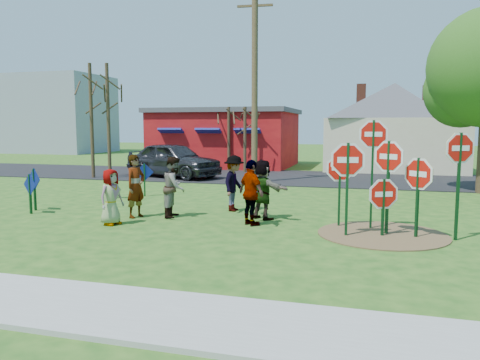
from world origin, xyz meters
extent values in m
plane|color=#1E4E16|center=(0.00, 0.00, 0.00)|extent=(120.00, 120.00, 0.00)
cube|color=#9E9E99|center=(0.00, -7.20, 0.04)|extent=(22.00, 1.80, 0.08)
cube|color=black|center=(0.00, 11.50, 0.02)|extent=(120.00, 7.50, 0.04)
cylinder|color=brown|center=(4.50, -1.00, 0.01)|extent=(3.20, 3.20, 0.03)
cube|color=maroon|center=(-5.50, 18.00, 1.80)|extent=(9.00, 7.00, 3.60)
cube|color=#4C4C51|center=(-5.50, 18.00, 3.75)|extent=(9.40, 7.40, 0.30)
cube|color=navy|center=(-8.00, 14.40, 2.40)|extent=(1.60, 0.78, 0.45)
cube|color=navy|center=(-5.50, 14.40, 2.40)|extent=(1.60, 0.78, 0.45)
cube|color=navy|center=(-3.00, 14.40, 2.40)|extent=(1.60, 0.78, 0.45)
cube|color=beige|center=(5.50, 18.00, 1.60)|extent=(8.00, 7.00, 3.20)
pyramid|color=#4C4C51|center=(5.50, 18.00, 5.40)|extent=(9.40, 9.40, 2.20)
cube|color=brown|center=(3.50, 17.00, 4.60)|extent=(0.55, 0.55, 1.40)
cube|color=brown|center=(7.50, 19.00, 4.60)|extent=(0.55, 0.55, 1.40)
cube|color=#8C939E|center=(-28.00, 30.00, 4.00)|extent=(10.00, 8.00, 8.00)
cube|color=#103B1A|center=(3.62, -1.38, 1.15)|extent=(0.07, 0.08, 2.31)
cylinder|color=white|center=(3.62, -1.38, 1.89)|extent=(1.13, 0.19, 1.14)
cylinder|color=#BE1109|center=(3.62, -1.38, 1.89)|extent=(0.98, 0.17, 0.98)
cube|color=white|center=(3.62, -1.38, 1.89)|extent=(0.50, 0.08, 0.14)
cube|color=#103B1A|center=(4.21, -0.35, 1.43)|extent=(0.06, 0.07, 2.87)
cylinder|color=white|center=(4.21, -0.35, 2.50)|extent=(1.00, 0.11, 1.01)
cylinder|color=#BE1109|center=(4.21, -0.35, 2.50)|extent=(0.87, 0.10, 0.87)
cube|color=white|center=(4.21, -0.35, 2.50)|extent=(0.44, 0.04, 0.13)
cylinder|color=gold|center=(4.21, -0.35, 2.50)|extent=(1.00, 0.10, 1.01)
cube|color=#103B1A|center=(4.59, -0.92, 1.18)|extent=(0.08, 0.09, 2.35)
cylinder|color=white|center=(4.59, -0.92, 1.96)|extent=(0.93, 0.56, 1.07)
cylinder|color=#BE1109|center=(4.59, -0.92, 1.96)|extent=(0.80, 0.49, 0.92)
cube|color=white|center=(4.59, -0.92, 1.96)|extent=(0.41, 0.25, 0.13)
cube|color=#103B1A|center=(6.17, -1.08, 1.28)|extent=(0.08, 0.08, 2.56)
cylinder|color=white|center=(6.17, -1.08, 2.19)|extent=(0.92, 0.42, 1.00)
cylinder|color=#BE1109|center=(6.17, -1.08, 2.19)|extent=(0.80, 0.37, 0.86)
cube|color=white|center=(6.17, -1.08, 2.19)|extent=(0.40, 0.19, 0.12)
cylinder|color=gold|center=(6.17, -1.08, 2.19)|extent=(0.92, 0.42, 1.00)
cube|color=#103B1A|center=(4.49, -1.17, 0.71)|extent=(0.08, 0.08, 1.43)
cylinder|color=white|center=(4.49, -1.17, 1.06)|extent=(0.94, 0.44, 1.02)
cylinder|color=#BE1109|center=(4.49, -1.17, 1.06)|extent=(0.81, 0.38, 0.88)
cube|color=white|center=(4.49, -1.17, 1.06)|extent=(0.41, 0.19, 0.13)
cube|color=#103B1A|center=(5.28, -1.11, 0.98)|extent=(0.09, 0.09, 1.95)
cylinder|color=white|center=(5.28, -1.11, 1.57)|extent=(0.83, 0.69, 1.06)
cylinder|color=#BE1109|center=(5.28, -1.11, 1.57)|extent=(0.71, 0.60, 0.91)
cube|color=white|center=(5.28, -1.11, 1.57)|extent=(0.36, 0.30, 0.13)
cylinder|color=gold|center=(5.28, -1.11, 1.57)|extent=(0.82, 0.69, 1.06)
cube|color=#103B1A|center=(3.38, -0.28, 0.98)|extent=(0.06, 0.08, 1.95)
cylinder|color=white|center=(3.38, -0.28, 1.59)|extent=(0.98, 0.21, 1.00)
cylinder|color=#BE1109|center=(3.38, -0.28, 1.59)|extent=(0.85, 0.19, 0.86)
cube|color=white|center=(3.38, -0.28, 1.59)|extent=(0.43, 0.09, 0.12)
cube|color=#103B1A|center=(-5.98, -0.93, 0.62)|extent=(0.07, 0.08, 1.23)
cube|color=navy|center=(-5.98, -0.93, 0.91)|extent=(0.65, 0.27, 0.69)
cube|color=#103B1A|center=(-6.25, -0.40, 0.68)|extent=(0.08, 0.08, 1.36)
cube|color=navy|center=(-6.25, -0.40, 1.02)|extent=(0.67, 0.30, 0.72)
cube|color=#103B1A|center=(-5.22, 2.49, 0.55)|extent=(0.05, 0.06, 1.10)
cube|color=navy|center=(-5.22, 2.49, 0.80)|extent=(0.65, 0.04, 0.65)
cube|color=#103B1A|center=(-4.28, 3.38, 0.64)|extent=(0.08, 0.08, 1.27)
cube|color=navy|center=(-4.28, 3.38, 0.94)|extent=(0.65, 0.31, 0.71)
imported|color=#41459B|center=(-2.69, -1.71, 0.77)|extent=(0.69, 0.87, 1.55)
imported|color=#277058|center=(-2.54, -0.57, 0.94)|extent=(0.62, 0.78, 1.87)
imported|color=brown|center=(-1.46, -0.20, 0.90)|extent=(0.80, 0.96, 1.81)
imported|color=#333338|center=(-0.03, 1.24, 0.89)|extent=(0.75, 1.20, 1.79)
imported|color=#4A2C52|center=(1.05, -0.77, 0.90)|extent=(1.08, 1.04, 1.81)
imported|color=#23593A|center=(1.15, 0.18, 0.88)|extent=(1.66, 1.29, 1.75)
imported|color=#2F2E33|center=(-5.89, 9.83, 0.96)|extent=(5.83, 3.84, 1.84)
cylinder|color=#4C3823|center=(-1.21, 8.76, 4.71)|extent=(0.29, 0.29, 9.42)
cube|color=#4C3823|center=(-1.21, 8.76, 8.26)|extent=(1.68, 0.25, 0.10)
sphere|color=#2C5516|center=(7.77, 8.59, 4.20)|extent=(3.11, 3.11, 3.11)
cylinder|color=#382819|center=(-9.87, 8.50, 2.97)|extent=(0.18, 0.18, 5.95)
cylinder|color=#382819|center=(-4.19, 14.33, 1.95)|extent=(0.18, 0.18, 3.90)
cylinder|color=#382819|center=(-9.00, 8.70, 2.97)|extent=(0.18, 0.18, 5.94)
cylinder|color=#382819|center=(-2.96, 13.55, 1.93)|extent=(0.18, 0.18, 3.86)
camera|label=1|loc=(4.15, -13.00, 2.69)|focal=35.00mm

